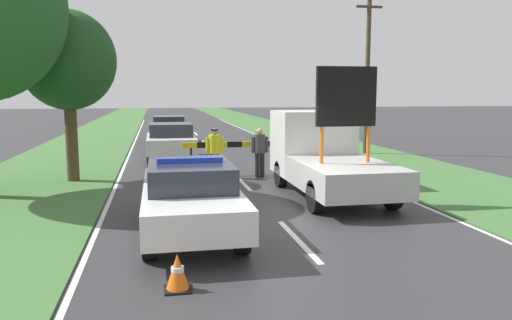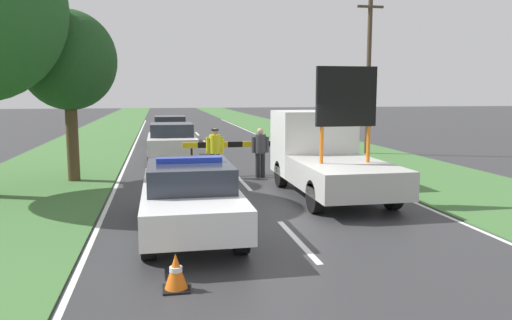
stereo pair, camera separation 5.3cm
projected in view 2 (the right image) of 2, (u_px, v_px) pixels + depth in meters
ground_plane at (277, 219)px, 11.05m from camera, size 160.00×160.00×0.00m
lane_markings at (215, 153)px, 22.96m from camera, size 7.73×56.24×0.01m
grass_verge_left at (95, 140)px, 29.31m from camera, size 4.70×120.00×0.03m
grass_verge_right at (300, 136)px, 31.68m from camera, size 4.70×120.00×0.03m
police_car at (189, 195)px, 9.87m from camera, size 1.81×4.93×1.53m
work_truck at (325, 154)px, 13.76m from camera, size 2.17×5.23×3.40m
road_barrier at (228, 147)px, 16.79m from camera, size 3.03×0.08×1.12m
police_officer at (215, 149)px, 16.18m from camera, size 0.58×0.37×1.62m
pedestrian_civilian at (260, 149)px, 16.28m from camera, size 0.58×0.37×1.62m
traffic_cone_near_police at (176, 272)px, 7.03m from camera, size 0.38×0.38×0.53m
traffic_cone_centre_front at (201, 179)px, 14.29m from camera, size 0.45×0.45×0.63m
queued_car_van_white at (172, 141)px, 20.49m from camera, size 1.92×4.06×1.52m
queued_car_sedan_black at (170, 129)px, 27.34m from camera, size 1.84×4.21×1.50m
roadside_tree_near_right at (69, 61)px, 15.19m from camera, size 2.89×2.89×5.27m
utility_pole at (369, 71)px, 22.18m from camera, size 1.20×0.20×7.22m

